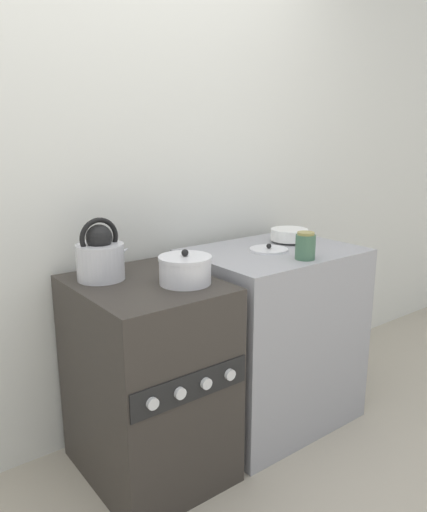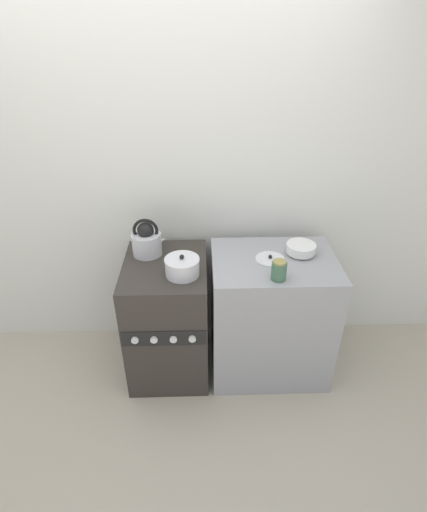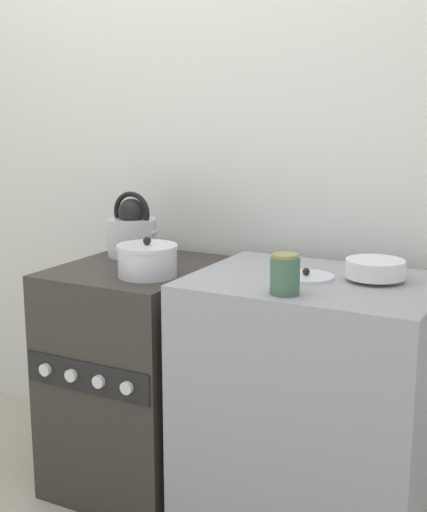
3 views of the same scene
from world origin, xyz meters
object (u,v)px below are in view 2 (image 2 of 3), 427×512
object	(u,v)px
stove	(168,317)
kettle	(147,241)
storage_jar	(279,270)
loose_pot_lid	(270,259)
cooking_pot	(182,267)
enamel_bowl	(301,248)

from	to	relation	value
stove	kettle	distance (m)	0.55
storage_jar	loose_pot_lid	world-z (taller)	storage_jar
storage_jar	cooking_pot	bearing A→B (deg)	168.13
stove	kettle	size ratio (longest dim) A/B	3.35
kettle	storage_jar	xyz separation A→B (m)	(0.79, -0.37, -0.00)
cooking_pot	enamel_bowl	bearing A→B (deg)	12.31
stove	enamel_bowl	world-z (taller)	enamel_bowl
kettle	enamel_bowl	world-z (taller)	kettle
loose_pot_lid	stove	bearing A→B (deg)	178.53
storage_jar	kettle	bearing A→B (deg)	154.88
enamel_bowl	storage_jar	size ratio (longest dim) A/B	1.54
cooking_pot	enamel_bowl	xyz separation A→B (m)	(0.75, 0.16, 0.02)
stove	storage_jar	world-z (taller)	storage_jar
enamel_bowl	loose_pot_lid	xyz separation A→B (m)	(-0.21, -0.07, -0.03)
cooking_pot	enamel_bowl	size ratio (longest dim) A/B	1.12
stove	kettle	bearing A→B (deg)	129.64
stove	kettle	xyz separation A→B (m)	(-0.12, 0.14, 0.52)
stove	cooking_pot	distance (m)	0.51
loose_pot_lid	enamel_bowl	bearing A→B (deg)	18.03
storage_jar	stove	bearing A→B (deg)	161.15
enamel_bowl	storage_jar	bearing A→B (deg)	-124.21
enamel_bowl	loose_pot_lid	distance (m)	0.22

